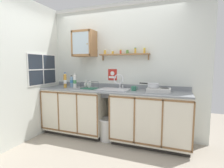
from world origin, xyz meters
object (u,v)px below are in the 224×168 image
(sink, at_px, (115,91))
(wall_cabinet, at_px, (84,44))
(dish_rack, at_px, (89,87))
(warning_sign, at_px, (112,75))
(bottle_water_blue_0, at_px, (72,82))
(mug, at_px, (134,88))
(saucepan, at_px, (153,85))
(bottle_juice_amber_1, at_px, (65,81))
(bottle_opaque_white_2, at_px, (75,81))
(trash_bin, at_px, (108,129))
(hot_plate_stove, at_px, (159,90))

(sink, relative_size, wall_cabinet, 1.09)
(dish_rack, height_order, warning_sign, warning_sign)
(wall_cabinet, bearing_deg, bottle_water_blue_0, -163.42)
(mug, bearing_deg, warning_sign, 151.72)
(mug, height_order, warning_sign, warning_sign)
(saucepan, bearing_deg, bottle_juice_amber_1, -175.41)
(warning_sign, bearing_deg, bottle_opaque_white_2, -157.57)
(bottle_juice_amber_1, bearing_deg, bottle_water_blue_0, 69.62)
(sink, relative_size, saucepan, 1.55)
(bottle_juice_amber_1, relative_size, bottle_opaque_white_2, 1.06)
(sink, distance_m, warning_sign, 0.42)
(dish_rack, bearing_deg, saucepan, 3.27)
(bottle_juice_amber_1, distance_m, mug, 1.42)
(sink, distance_m, wall_cabinet, 1.17)
(sink, height_order, saucepan, sink)
(saucepan, bearing_deg, bottle_water_blue_0, 179.70)
(saucepan, relative_size, bottle_juice_amber_1, 1.16)
(bottle_juice_amber_1, bearing_deg, wall_cabinet, 34.94)
(dish_rack, bearing_deg, trash_bin, -11.61)
(hot_plate_stove, height_order, wall_cabinet, wall_cabinet)
(bottle_water_blue_0, height_order, trash_bin, bottle_water_blue_0)
(sink, height_order, dish_rack, sink)
(hot_plate_stove, distance_m, bottle_opaque_white_2, 1.69)
(wall_cabinet, relative_size, warning_sign, 2.27)
(hot_plate_stove, height_order, bottle_water_blue_0, bottle_water_blue_0)
(bottle_water_blue_0, xyz_separation_m, dish_rack, (0.46, -0.08, -0.08))
(bottle_opaque_white_2, bearing_deg, mug, 0.73)
(bottle_water_blue_0, bearing_deg, saucepan, -0.30)
(sink, xyz_separation_m, bottle_opaque_white_2, (-0.87, -0.03, 0.16))
(sink, bearing_deg, saucepan, 1.55)
(bottle_opaque_white_2, height_order, wall_cabinet, wall_cabinet)
(mug, bearing_deg, bottle_water_blue_0, 178.03)
(bottle_juice_amber_1, bearing_deg, bottle_opaque_white_2, 26.45)
(bottle_water_blue_0, relative_size, dish_rack, 0.85)
(warning_sign, height_order, trash_bin, warning_sign)
(dish_rack, distance_m, wall_cabinet, 0.90)
(bottle_opaque_white_2, bearing_deg, trash_bin, -7.80)
(bottle_water_blue_0, bearing_deg, mug, -1.97)
(hot_plate_stove, relative_size, mug, 3.18)
(wall_cabinet, bearing_deg, mug, -6.80)
(dish_rack, bearing_deg, sink, 5.55)
(hot_plate_stove, bearing_deg, dish_rack, -177.94)
(bottle_opaque_white_2, bearing_deg, sink, 2.28)
(hot_plate_stove, relative_size, dish_rack, 1.36)
(hot_plate_stove, relative_size, bottle_opaque_white_2, 1.34)
(sink, xyz_separation_m, bottle_water_blue_0, (-0.99, 0.03, 0.14))
(bottle_water_blue_0, relative_size, warning_sign, 1.08)
(hot_plate_stove, height_order, bottle_juice_amber_1, bottle_juice_amber_1)
(sink, relative_size, hot_plate_stove, 1.42)
(mug, distance_m, warning_sign, 0.63)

